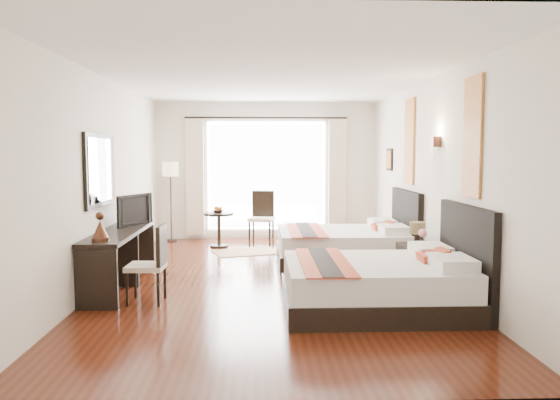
{
  "coord_description": "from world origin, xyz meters",
  "views": [
    {
      "loc": [
        -0.15,
        -7.49,
        1.78
      ],
      "look_at": [
        0.14,
        0.18,
        1.11
      ],
      "focal_mm": 35.0,
      "sensor_mm": 36.0,
      "label": 1
    }
  ],
  "objects_px": {
    "vase": "(422,245)",
    "floor_lamp": "(170,174)",
    "side_table": "(219,230)",
    "fruit_bowl": "(218,211)",
    "table_lamp": "(417,230)",
    "television": "(131,210)",
    "window_chair": "(262,227)",
    "console_desk": "(120,259)",
    "nightstand": "(417,265)",
    "bed_far": "(347,245)",
    "desk_chair": "(148,279)",
    "bed_near": "(383,282)"
  },
  "relations": [
    {
      "from": "vase",
      "to": "floor_lamp",
      "type": "height_order",
      "value": "floor_lamp"
    },
    {
      "from": "side_table",
      "to": "fruit_bowl",
      "type": "xyz_separation_m",
      "value": [
        -0.01,
        0.01,
        0.35
      ]
    },
    {
      "from": "table_lamp",
      "to": "floor_lamp",
      "type": "height_order",
      "value": "floor_lamp"
    },
    {
      "from": "television",
      "to": "side_table",
      "type": "height_order",
      "value": "television"
    },
    {
      "from": "fruit_bowl",
      "to": "window_chair",
      "type": "relative_size",
      "value": 0.21
    },
    {
      "from": "table_lamp",
      "to": "window_chair",
      "type": "distance_m",
      "value": 4.02
    },
    {
      "from": "fruit_bowl",
      "to": "side_table",
      "type": "bearing_deg",
      "value": -45.27
    },
    {
      "from": "vase",
      "to": "console_desk",
      "type": "xyz_separation_m",
      "value": [
        -3.98,
        0.19,
        -0.19
      ]
    },
    {
      "from": "nightstand",
      "to": "window_chair",
      "type": "bearing_deg",
      "value": 120.84
    },
    {
      "from": "bed_far",
      "to": "console_desk",
      "type": "bearing_deg",
      "value": -156.72
    },
    {
      "from": "console_desk",
      "to": "vase",
      "type": "bearing_deg",
      "value": -2.75
    },
    {
      "from": "nightstand",
      "to": "floor_lamp",
      "type": "xyz_separation_m",
      "value": [
        -3.9,
        3.75,
        1.07
      ]
    },
    {
      "from": "side_table",
      "to": "window_chair",
      "type": "height_order",
      "value": "window_chair"
    },
    {
      "from": "table_lamp",
      "to": "desk_chair",
      "type": "bearing_deg",
      "value": -166.17
    },
    {
      "from": "bed_far",
      "to": "nightstand",
      "type": "bearing_deg",
      "value": -62.7
    },
    {
      "from": "floor_lamp",
      "to": "fruit_bowl",
      "type": "relative_size",
      "value": 7.58
    },
    {
      "from": "vase",
      "to": "floor_lamp",
      "type": "bearing_deg",
      "value": 134.71
    },
    {
      "from": "nightstand",
      "to": "console_desk",
      "type": "height_order",
      "value": "console_desk"
    },
    {
      "from": "desk_chair",
      "to": "television",
      "type": "bearing_deg",
      "value": -67.0
    },
    {
      "from": "bed_near",
      "to": "nightstand",
      "type": "relative_size",
      "value": 3.79
    },
    {
      "from": "bed_far",
      "to": "floor_lamp",
      "type": "xyz_separation_m",
      "value": [
        -3.18,
        2.36,
        1.04
      ]
    },
    {
      "from": "side_table",
      "to": "fruit_bowl",
      "type": "relative_size",
      "value": 3.08
    },
    {
      "from": "side_table",
      "to": "table_lamp",
      "type": "bearing_deg",
      "value": -45.44
    },
    {
      "from": "vase",
      "to": "window_chair",
      "type": "height_order",
      "value": "window_chair"
    },
    {
      "from": "bed_far",
      "to": "nightstand",
      "type": "xyz_separation_m",
      "value": [
        0.72,
        -1.4,
        -0.04
      ]
    },
    {
      "from": "bed_far",
      "to": "nightstand",
      "type": "distance_m",
      "value": 1.57
    },
    {
      "from": "vase",
      "to": "desk_chair",
      "type": "distance_m",
      "value": 3.52
    },
    {
      "from": "desk_chair",
      "to": "fruit_bowl",
      "type": "xyz_separation_m",
      "value": [
        0.55,
        3.83,
        0.39
      ]
    },
    {
      "from": "television",
      "to": "floor_lamp",
      "type": "relative_size",
      "value": 0.48
    },
    {
      "from": "floor_lamp",
      "to": "fruit_bowl",
      "type": "height_order",
      "value": "floor_lamp"
    },
    {
      "from": "television",
      "to": "window_chair",
      "type": "xyz_separation_m",
      "value": [
        1.86,
        2.94,
        -0.66
      ]
    },
    {
      "from": "nightstand",
      "to": "side_table",
      "type": "bearing_deg",
      "value": 133.5
    },
    {
      "from": "side_table",
      "to": "window_chair",
      "type": "relative_size",
      "value": 0.64
    },
    {
      "from": "fruit_bowl",
      "to": "window_chair",
      "type": "bearing_deg",
      "value": 27.91
    },
    {
      "from": "floor_lamp",
      "to": "television",
      "type": "bearing_deg",
      "value": -90.95
    },
    {
      "from": "desk_chair",
      "to": "console_desk",
      "type": "bearing_deg",
      "value": -53.69
    },
    {
      "from": "fruit_bowl",
      "to": "bed_far",
      "type": "bearing_deg",
      "value": -37.3
    },
    {
      "from": "console_desk",
      "to": "table_lamp",
      "type": "bearing_deg",
      "value": 1.29
    },
    {
      "from": "desk_chair",
      "to": "fruit_bowl",
      "type": "bearing_deg",
      "value": -95.83
    },
    {
      "from": "bed_far",
      "to": "television",
      "type": "bearing_deg",
      "value": -165.28
    },
    {
      "from": "floor_lamp",
      "to": "window_chair",
      "type": "relative_size",
      "value": 1.56
    },
    {
      "from": "floor_lamp",
      "to": "bed_far",
      "type": "bearing_deg",
      "value": -36.57
    },
    {
      "from": "side_table",
      "to": "fruit_bowl",
      "type": "bearing_deg",
      "value": 134.73
    },
    {
      "from": "bed_near",
      "to": "window_chair",
      "type": "height_order",
      "value": "bed_near"
    },
    {
      "from": "fruit_bowl",
      "to": "television",
      "type": "bearing_deg",
      "value": -112.64
    },
    {
      "from": "table_lamp",
      "to": "fruit_bowl",
      "type": "bearing_deg",
      "value": 134.56
    },
    {
      "from": "vase",
      "to": "side_table",
      "type": "relative_size",
      "value": 0.21
    },
    {
      "from": "vase",
      "to": "fruit_bowl",
      "type": "relative_size",
      "value": 0.64
    },
    {
      "from": "console_desk",
      "to": "side_table",
      "type": "height_order",
      "value": "console_desk"
    },
    {
      "from": "vase",
      "to": "television",
      "type": "distance_m",
      "value": 4.05
    }
  ]
}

